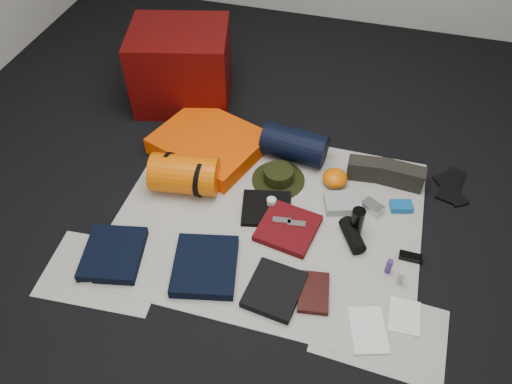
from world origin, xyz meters
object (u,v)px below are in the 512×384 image
(navy_duffel, at_px, (294,145))
(water_bottle, at_px, (357,222))
(red_cabinet, at_px, (182,66))
(compact_camera, at_px, (372,207))
(sleeping_pad, at_px, (209,143))
(paperback_book, at_px, (314,292))
(stuff_sack, at_px, (185,174))

(navy_duffel, distance_m, water_bottle, 0.65)
(red_cabinet, relative_size, compact_camera, 5.38)
(red_cabinet, relative_size, water_bottle, 3.52)
(red_cabinet, bearing_deg, sleeping_pad, -67.83)
(water_bottle, bearing_deg, paperback_book, -107.79)
(red_cabinet, xyz_separation_m, water_bottle, (1.28, -0.86, -0.16))
(sleeping_pad, height_order, compact_camera, sleeping_pad)
(sleeping_pad, xyz_separation_m, navy_duffel, (0.51, 0.08, 0.04))
(water_bottle, bearing_deg, sleeping_pad, 157.04)
(red_cabinet, bearing_deg, paperback_book, -62.36)
(stuff_sack, xyz_separation_m, navy_duffel, (0.53, 0.41, -0.01))
(red_cabinet, height_order, compact_camera, red_cabinet)
(stuff_sack, distance_m, paperback_book, 0.97)
(stuff_sack, relative_size, water_bottle, 2.14)
(water_bottle, distance_m, compact_camera, 0.20)
(red_cabinet, distance_m, stuff_sack, 0.86)
(red_cabinet, relative_size, sleeping_pad, 1.01)
(water_bottle, bearing_deg, compact_camera, 69.30)
(water_bottle, height_order, paperback_book, water_bottle)
(navy_duffel, distance_m, compact_camera, 0.59)
(stuff_sack, xyz_separation_m, paperback_book, (0.83, -0.49, -0.09))
(red_cabinet, xyz_separation_m, paperback_book, (1.14, -1.28, -0.23))
(paperback_book, bearing_deg, compact_camera, 62.67)
(stuff_sack, distance_m, navy_duffel, 0.67)
(sleeping_pad, distance_m, water_bottle, 1.03)
(red_cabinet, bearing_deg, stuff_sack, -82.65)
(red_cabinet, distance_m, compact_camera, 1.52)
(sleeping_pad, xyz_separation_m, water_bottle, (0.94, -0.40, 0.03))
(red_cabinet, relative_size, stuff_sack, 1.65)
(navy_duffel, xyz_separation_m, compact_camera, (0.51, -0.29, -0.08))
(compact_camera, bearing_deg, sleeping_pad, -160.91)
(sleeping_pad, distance_m, compact_camera, 1.04)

